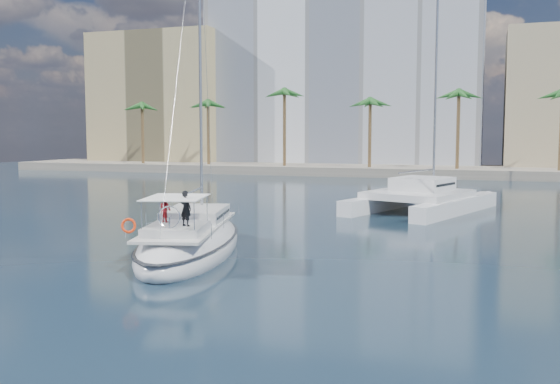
% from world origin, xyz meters
% --- Properties ---
extents(ground, '(160.00, 160.00, 0.00)m').
position_xyz_m(ground, '(0.00, 0.00, 0.00)').
color(ground, black).
rests_on(ground, ground).
extents(quay, '(120.00, 14.00, 1.20)m').
position_xyz_m(quay, '(0.00, 61.00, 0.60)').
color(quay, gray).
rests_on(quay, ground).
extents(building_modern, '(42.00, 16.00, 28.00)m').
position_xyz_m(building_modern, '(-12.00, 73.00, 14.00)').
color(building_modern, white).
rests_on(building_modern, ground).
extents(building_tan_left, '(22.00, 14.00, 22.00)m').
position_xyz_m(building_tan_left, '(-42.00, 69.00, 11.00)').
color(building_tan_left, tan).
rests_on(building_tan_left, ground).
extents(palm_left, '(3.60, 3.60, 12.30)m').
position_xyz_m(palm_left, '(-34.00, 57.00, 10.28)').
color(palm_left, brown).
rests_on(palm_left, ground).
extents(palm_centre, '(3.60, 3.60, 12.30)m').
position_xyz_m(palm_centre, '(0.00, 57.00, 10.28)').
color(palm_centre, brown).
rests_on(palm_centre, ground).
extents(main_sloop, '(7.08, 13.48, 19.10)m').
position_xyz_m(main_sloop, '(-3.41, 0.76, 0.56)').
color(main_sloop, silver).
rests_on(main_sloop, ground).
extents(catamaran, '(10.50, 14.59, 19.05)m').
position_xyz_m(catamaran, '(5.32, 20.84, 1.17)').
color(catamaran, silver).
rests_on(catamaran, ground).
extents(seagull, '(0.94, 0.40, 0.17)m').
position_xyz_m(seagull, '(-6.25, 2.31, 1.11)').
color(seagull, silver).
rests_on(seagull, ground).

